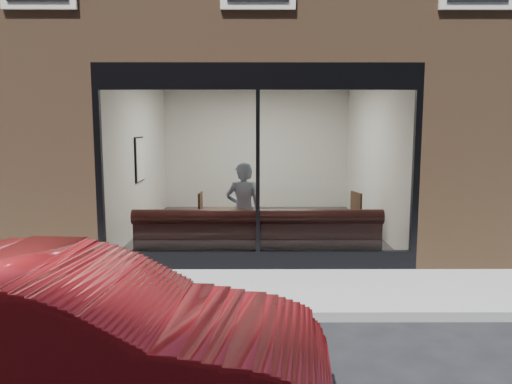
{
  "coord_description": "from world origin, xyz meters",
  "views": [
    {
      "loc": [
        -0.05,
        -5.63,
        2.28
      ],
      "look_at": [
        -0.03,
        2.4,
        1.19
      ],
      "focal_mm": 35.0,
      "sensor_mm": 36.0,
      "label": 1
    }
  ],
  "objects_px": {
    "cafe_table_left": "(220,211)",
    "cafe_chair_right": "(347,228)",
    "person": "(244,210)",
    "cafe_table_right": "(298,212)",
    "banquette": "(258,249)",
    "parked_car": "(65,343)",
    "cafe_chair_left": "(191,228)"
  },
  "relations": [
    {
      "from": "cafe_table_left",
      "to": "parked_car",
      "type": "distance_m",
      "value": 5.32
    },
    {
      "from": "cafe_table_right",
      "to": "banquette",
      "type": "bearing_deg",
      "value": -139.27
    },
    {
      "from": "cafe_chair_left",
      "to": "parked_car",
      "type": "bearing_deg",
      "value": 90.93
    },
    {
      "from": "banquette",
      "to": "cafe_chair_left",
      "type": "bearing_deg",
      "value": 128.0
    },
    {
      "from": "cafe_chair_right",
      "to": "parked_car",
      "type": "bearing_deg",
      "value": 49.78
    },
    {
      "from": "cafe_table_right",
      "to": "cafe_chair_left",
      "type": "bearing_deg",
      "value": 152.46
    },
    {
      "from": "person",
      "to": "parked_car",
      "type": "xyz_separation_m",
      "value": [
        -1.24,
        -4.81,
        -0.17
      ]
    },
    {
      "from": "person",
      "to": "cafe_table_right",
      "type": "height_order",
      "value": "person"
    },
    {
      "from": "person",
      "to": "cafe_chair_right",
      "type": "relative_size",
      "value": 3.5
    },
    {
      "from": "cafe_chair_left",
      "to": "banquette",
      "type": "bearing_deg",
      "value": 130.43
    },
    {
      "from": "person",
      "to": "cafe_table_left",
      "type": "bearing_deg",
      "value": -42.99
    },
    {
      "from": "cafe_chair_right",
      "to": "parked_car",
      "type": "distance_m",
      "value": 7.0
    },
    {
      "from": "banquette",
      "to": "cafe_chair_left",
      "type": "relative_size",
      "value": 10.22
    },
    {
      "from": "banquette",
      "to": "cafe_table_right",
      "type": "xyz_separation_m",
      "value": [
        0.72,
        0.62,
        0.52
      ]
    },
    {
      "from": "cafe_table_left",
      "to": "cafe_chair_left",
      "type": "xyz_separation_m",
      "value": [
        -0.63,
        0.94,
        -0.5
      ]
    },
    {
      "from": "cafe_table_right",
      "to": "cafe_table_left",
      "type": "bearing_deg",
      "value": 175.22
    },
    {
      "from": "parked_car",
      "to": "cafe_table_left",
      "type": "bearing_deg",
      "value": -3.96
    },
    {
      "from": "banquette",
      "to": "parked_car",
      "type": "relative_size",
      "value": 1.01
    },
    {
      "from": "cafe_chair_left",
      "to": "cafe_table_right",
      "type": "bearing_deg",
      "value": 154.89
    },
    {
      "from": "person",
      "to": "banquette",
      "type": "bearing_deg",
      "value": 132.43
    },
    {
      "from": "cafe_table_left",
      "to": "cafe_chair_right",
      "type": "xyz_separation_m",
      "value": [
        2.46,
        0.92,
        -0.5
      ]
    },
    {
      "from": "cafe_table_left",
      "to": "cafe_chair_right",
      "type": "relative_size",
      "value": 1.27
    },
    {
      "from": "cafe_table_right",
      "to": "cafe_chair_right",
      "type": "height_order",
      "value": "cafe_table_right"
    },
    {
      "from": "cafe_table_left",
      "to": "cafe_chair_left",
      "type": "relative_size",
      "value": 1.53
    },
    {
      "from": "banquette",
      "to": "cafe_table_right",
      "type": "relative_size",
      "value": 7.0
    },
    {
      "from": "cafe_table_right",
      "to": "cafe_chair_left",
      "type": "xyz_separation_m",
      "value": [
        -2.03,
        1.06,
        -0.5
      ]
    },
    {
      "from": "cafe_chair_left",
      "to": "cafe_table_left",
      "type": "bearing_deg",
      "value": 126.32
    },
    {
      "from": "cafe_table_right",
      "to": "cafe_chair_right",
      "type": "relative_size",
      "value": 1.21
    },
    {
      "from": "cafe_table_right",
      "to": "parked_car",
      "type": "relative_size",
      "value": 0.14
    },
    {
      "from": "cafe_table_right",
      "to": "cafe_chair_right",
      "type": "xyz_separation_m",
      "value": [
        1.07,
        1.04,
        -0.5
      ]
    },
    {
      "from": "cafe_chair_left",
      "to": "parked_car",
      "type": "xyz_separation_m",
      "value": [
        -0.16,
        -6.2,
        0.41
      ]
    },
    {
      "from": "person",
      "to": "parked_car",
      "type": "distance_m",
      "value": 4.97
    }
  ]
}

